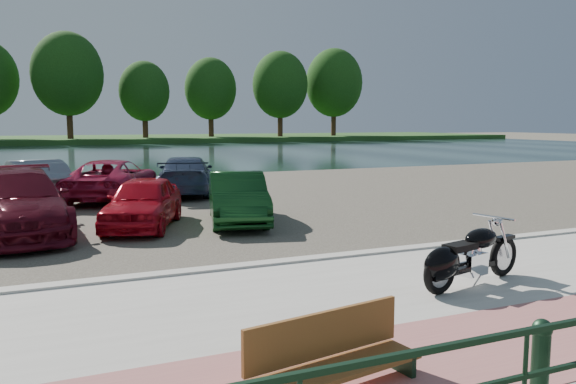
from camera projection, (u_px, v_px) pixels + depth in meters
The scene contains 17 objects.
ground at pixel (424, 287), 9.04m from camera, with size 200.00×200.00×0.00m, color #595447.
promenade at pixel (466, 302), 8.12m from camera, with size 60.00×6.00×0.10m, color #AEABA4.
pink_path at pixel (551, 334), 6.74m from camera, with size 60.00×2.00×0.01m, color #A15B5D.
kerb at pixel (360, 255), 10.86m from camera, with size 60.00×0.30×0.14m, color #AEABA4.
parking_lot at pixel (226, 199), 19.08m from camera, with size 60.00×18.00×0.04m, color #3F3C33.
river at pixel (122, 154), 45.54m from camera, with size 120.00×40.00×0.00m, color #1A2F2D.
far_bank at pixel (93, 139), 74.71m from camera, with size 120.00×24.00×0.60m, color #214A1A.
bollards at pixel (526, 362), 4.95m from camera, with size 10.68×0.18×0.81m.
far_trees at pixel (131, 82), 69.84m from camera, with size 70.25×10.68×12.52m.
motorcycle at pixel (465, 258), 8.62m from camera, with size 2.29×0.93×1.05m.
park_bench at pixel (331, 355), 5.37m from camera, with size 1.85×0.75×0.72m.
car_3 at pixel (18, 203), 12.87m from camera, with size 2.10×5.18×1.50m, color #4C0A17.
car_4 at pixel (143, 202), 13.84m from camera, with size 1.49×3.70×1.26m, color #B20B1B.
car_5 at pixel (238, 198), 14.50m from camera, with size 1.38×3.95×1.30m, color #0F3916.
car_9 at pixel (33, 181), 17.92m from camera, with size 1.49×4.27×1.41m, color gray.
car_10 at pixel (112, 180), 18.73m from camera, with size 2.25×4.88×1.36m, color #A81C41.
car_11 at pixel (186, 175), 20.20m from camera, with size 1.91×4.71×1.37m, color navy.
Camera 1 is at (-5.46, -7.22, 2.65)m, focal length 35.00 mm.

